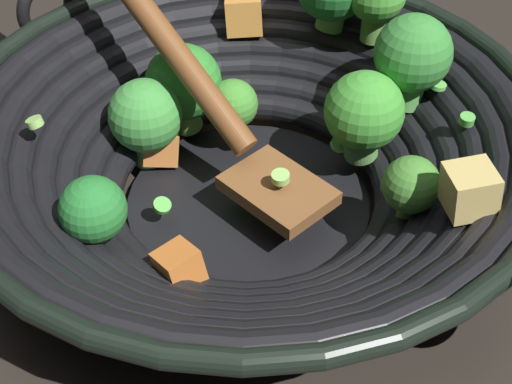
% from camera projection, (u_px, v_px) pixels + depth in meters
% --- Properties ---
extents(ground_plane, '(4.00, 4.00, 0.00)m').
position_uv_depth(ground_plane, '(249.00, 209.00, 0.56)').
color(ground_plane, '#28231E').
extents(wok, '(0.40, 0.40, 0.20)m').
position_uv_depth(wok, '(250.00, 142.00, 0.52)').
color(wok, black).
rests_on(wok, ground).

